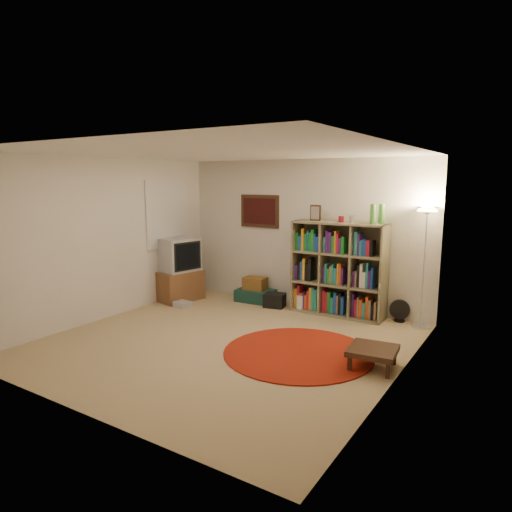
{
  "coord_description": "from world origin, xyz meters",
  "views": [
    {
      "loc": [
        3.47,
        -4.73,
        2.16
      ],
      "look_at": [
        0.1,
        0.6,
        1.1
      ],
      "focal_mm": 32.0,
      "sensor_mm": 36.0,
      "label": 1
    }
  ],
  "objects_px": {
    "bookshelf": "(337,270)",
    "floor_lamp": "(426,228)",
    "side_table": "(373,351)",
    "floor_fan": "(400,311)",
    "suitcase": "(255,295)",
    "tv_stand": "(179,270)"
  },
  "relations": [
    {
      "from": "bookshelf",
      "to": "floor_lamp",
      "type": "distance_m",
      "value": 1.52
    },
    {
      "from": "side_table",
      "to": "floor_lamp",
      "type": "bearing_deg",
      "value": 85.97
    },
    {
      "from": "floor_fan",
      "to": "suitcase",
      "type": "xyz_separation_m",
      "value": [
        -2.51,
        -0.17,
        -0.07
      ]
    },
    {
      "from": "bookshelf",
      "to": "suitcase",
      "type": "height_order",
      "value": "bookshelf"
    },
    {
      "from": "floor_fan",
      "to": "tv_stand",
      "type": "bearing_deg",
      "value": -179.0
    },
    {
      "from": "floor_fan",
      "to": "floor_lamp",
      "type": "bearing_deg",
      "value": -27.75
    },
    {
      "from": "floor_lamp",
      "to": "side_table",
      "type": "bearing_deg",
      "value": -94.03
    },
    {
      "from": "floor_lamp",
      "to": "side_table",
      "type": "xyz_separation_m",
      "value": [
        -0.13,
        -1.83,
        -1.28
      ]
    },
    {
      "from": "floor_lamp",
      "to": "suitcase",
      "type": "relative_size",
      "value": 2.6
    },
    {
      "from": "tv_stand",
      "to": "bookshelf",
      "type": "bearing_deg",
      "value": 25.89
    },
    {
      "from": "floor_lamp",
      "to": "bookshelf",
      "type": "bearing_deg",
      "value": -178.05
    },
    {
      "from": "floor_fan",
      "to": "tv_stand",
      "type": "distance_m",
      "value": 3.84
    },
    {
      "from": "bookshelf",
      "to": "tv_stand",
      "type": "distance_m",
      "value": 2.84
    },
    {
      "from": "bookshelf",
      "to": "suitcase",
      "type": "distance_m",
      "value": 1.65
    },
    {
      "from": "bookshelf",
      "to": "suitcase",
      "type": "xyz_separation_m",
      "value": [
        -1.53,
        -0.03,
        -0.62
      ]
    },
    {
      "from": "floor_fan",
      "to": "tv_stand",
      "type": "xyz_separation_m",
      "value": [
        -3.73,
        -0.82,
        0.37
      ]
    },
    {
      "from": "bookshelf",
      "to": "side_table",
      "type": "bearing_deg",
      "value": -56.77
    },
    {
      "from": "suitcase",
      "to": "tv_stand",
      "type": "bearing_deg",
      "value": -155.82
    },
    {
      "from": "tv_stand",
      "to": "suitcase",
      "type": "relative_size",
      "value": 1.65
    },
    {
      "from": "floor_fan",
      "to": "suitcase",
      "type": "distance_m",
      "value": 2.51
    },
    {
      "from": "tv_stand",
      "to": "suitcase",
      "type": "xyz_separation_m",
      "value": [
        1.23,
        0.64,
        -0.44
      ]
    },
    {
      "from": "bookshelf",
      "to": "floor_fan",
      "type": "distance_m",
      "value": 1.13
    }
  ]
}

